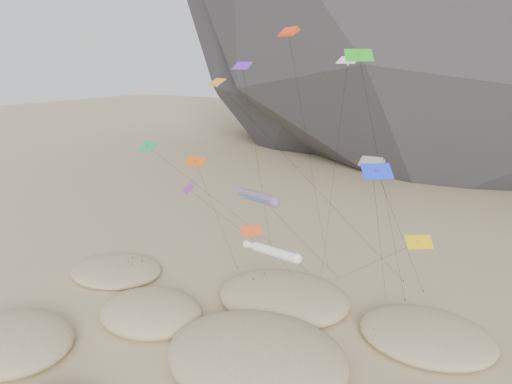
% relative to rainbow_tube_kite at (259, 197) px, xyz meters
% --- Properties ---
extents(ground, '(500.00, 500.00, 0.00)m').
position_rel_rainbow_tube_kite_xyz_m(ground, '(2.14, -12.14, -12.65)').
color(ground, '#CCB789').
rests_on(ground, ground).
extents(dunes, '(52.70, 36.94, 3.98)m').
position_rel_rainbow_tube_kite_xyz_m(dunes, '(0.92, -8.11, -11.93)').
color(dunes, '#CCB789').
rests_on(dunes, ground).
extents(dune_grass, '(40.75, 28.88, 1.55)m').
position_rel_rainbow_tube_kite_xyz_m(dune_grass, '(1.31, -7.53, -11.80)').
color(dune_grass, black).
rests_on(dune_grass, ground).
extents(kite_stakes, '(22.12, 7.38, 0.30)m').
position_rel_rainbow_tube_kite_xyz_m(kite_stakes, '(3.97, 11.41, -12.50)').
color(kite_stakes, '#3F2D1E').
rests_on(kite_stakes, ground).
extents(rainbow_tube_kite, '(8.02, 14.16, 13.51)m').
position_rel_rainbow_tube_kite_xyz_m(rainbow_tube_kite, '(0.00, 0.00, 0.00)').
color(rainbow_tube_kite, '#E75918').
rests_on(rainbow_tube_kite, ground).
extents(white_tube_kite, '(7.24, 14.15, 9.79)m').
position_rel_rainbow_tube_kite_xyz_m(white_tube_kite, '(4.12, -4.22, -3.59)').
color(white_tube_kite, white).
rests_on(white_tube_kite, ground).
extents(orange_parafoil, '(2.87, 10.35, 29.28)m').
position_rel_rainbow_tube_kite_xyz_m(orange_parafoil, '(0.47, 5.02, 15.78)').
color(orange_parafoil, '#FF360D').
rests_on(orange_parafoil, ground).
extents(multi_parafoil, '(2.17, 10.83, 18.03)m').
position_rel_rainbow_tube_kite_xyz_m(multi_parafoil, '(11.60, -0.23, 4.73)').
color(multi_parafoil, '#F75A1A').
rests_on(multi_parafoil, ground).
extents(delta_kites, '(35.34, 23.66, 26.92)m').
position_rel_rainbow_tube_kite_xyz_m(delta_kites, '(1.09, -1.15, 5.74)').
color(delta_kites, '#E1AE0B').
rests_on(delta_kites, ground).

